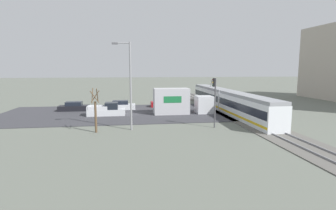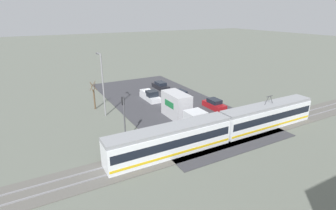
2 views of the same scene
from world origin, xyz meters
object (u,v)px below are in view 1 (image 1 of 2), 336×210
Objects in this scene: sedan_car_1 at (74,107)px; traffic_light_pole at (215,96)px; light_rail_tram at (226,101)px; sedan_car_0 at (163,103)px; pickup_truck at (107,110)px; box_truck at (179,102)px; sedan_car_2 at (120,106)px; street_lamp_near_crossing at (129,81)px; street_tree at (95,113)px.

sedan_car_1 is 0.83× the size of traffic_light_pole.
light_rail_tram is 10.97m from sedan_car_0.
traffic_light_pole reaches higher than sedan_car_1.
box_truck is at bearing 89.58° from pickup_truck.
sedan_car_2 is (2.06, -7.24, -0.04)m from sedan_car_0.
sedan_car_2 is at bearing -143.10° from traffic_light_pole.
sedan_car_1 is at bearing -131.62° from pickup_truck.
street_lamp_near_crossing is at bearing -91.26° from traffic_light_pole.
box_truck reaches higher than sedan_car_1.
traffic_light_pole is at bearing -143.10° from sedan_car_2.
sedan_car_1 is at bearing -128.22° from traffic_light_pole.
box_truck is 16.68m from sedan_car_1.
light_rail_tram is 12.26m from traffic_light_pole.
street_tree is 0.49× the size of street_lamp_near_crossing.
street_tree is at bearing -28.31° from sedan_car_0.
box_truck is 14.46m from street_tree.
traffic_light_pole reaches higher than pickup_truck.
box_truck is at bearing -79.19° from light_rail_tram.
light_rail_tram is 23.90m from sedan_car_1.
sedan_car_0 is at bearing -74.13° from sedan_car_2.
pickup_truck is at bearing 178.13° from street_tree.
street_lamp_near_crossing reaches higher than pickup_truck.
sedan_car_0 is 0.92× the size of street_tree.
sedan_car_0 is 17.32m from traffic_light_pole.
box_truck reaches higher than pickup_truck.
traffic_light_pole reaches higher than sedan_car_0.
sedan_car_1 is 17.19m from street_lamp_near_crossing.
box_truck is 1.83× the size of sedan_car_2.
light_rail_tram is 18.67m from street_lamp_near_crossing.
box_truck is at bearing -121.32° from sedan_car_2.
sedan_car_0 is 18.03m from street_lamp_near_crossing.
sedan_car_0 is (-7.36, -1.47, -1.09)m from box_truck.
traffic_light_pole is 9.61m from street_lamp_near_crossing.
box_truck is 7.59m from sedan_car_0.
sedan_car_1 is (-4.90, -5.51, -0.10)m from pickup_truck.
light_rail_tram is 18.18m from pickup_truck.
sedan_car_0 reaches higher than sedan_car_2.
box_truck is 10.42m from pickup_truck.
street_lamp_near_crossing reaches higher than sedan_car_2.
sedan_car_0 is 0.45× the size of street_lamp_near_crossing.
sedan_car_2 is at bearing 92.63° from sedan_car_1.
sedan_car_1 is 1.00× the size of street_tree.
street_lamp_near_crossing is at bearing -38.32° from box_truck.
street_tree is at bearing -58.67° from light_rail_tram.
sedan_car_2 is (-5.23, 1.65, -0.09)m from pickup_truck.
traffic_light_pole reaches higher than street_tree.
light_rail_tram is 5.33× the size of traffic_light_pole.
sedan_car_0 is (-7.29, 8.89, -0.05)m from pickup_truck.
pickup_truck is 1.12× the size of sedan_car_1.
sedan_car_2 is 18.50m from traffic_light_pole.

